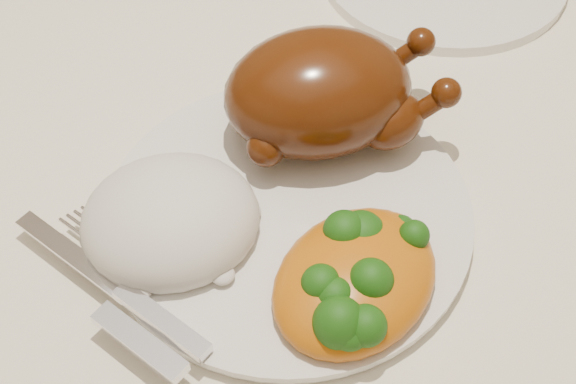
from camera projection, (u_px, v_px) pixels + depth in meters
dining_table at (150, 295)px, 0.66m from camera, size 1.60×0.90×0.76m
tablecloth at (136, 243)px, 0.60m from camera, size 1.73×1.03×0.18m
dinner_plate at (288, 215)px, 0.57m from camera, size 0.30×0.30×0.01m
roast_chicken at (324, 92)px, 0.58m from camera, size 0.19×0.15×0.09m
rice_mound at (171, 220)px, 0.55m from camera, size 0.16×0.15×0.06m
mac_and_cheese at (357, 279)px, 0.52m from camera, size 0.15×0.13×0.05m
cutlery at (130, 305)px, 0.51m from camera, size 0.06×0.17×0.01m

